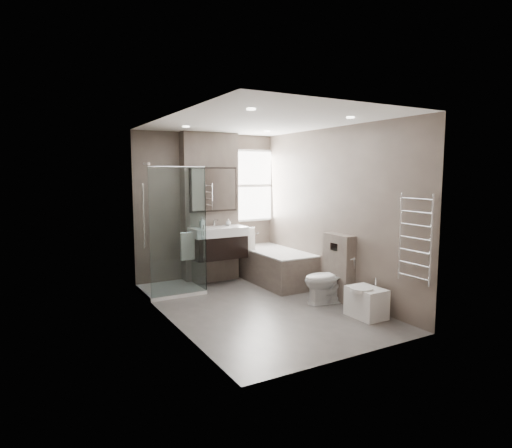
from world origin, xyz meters
TOP-DOWN VIEW (x-y plane):
  - room at (0.00, 0.00)m, footprint 2.70×3.90m
  - vanity_pier at (0.00, 1.77)m, footprint 1.00×0.25m
  - vanity at (0.00, 1.43)m, footprint 0.95×0.47m
  - mirror_cabinet at (0.00, 1.61)m, footprint 0.86×0.08m
  - towel_left at (-0.56, 1.40)m, footprint 0.24×0.06m
  - towel_right at (0.56, 1.40)m, footprint 0.24×0.06m
  - shower_enclosure at (-0.75, 1.35)m, footprint 0.90×0.90m
  - bathtub at (0.92, 1.10)m, footprint 0.75×1.60m
  - window at (0.90, 1.88)m, footprint 0.98×0.06m
  - toilet at (0.97, -0.29)m, footprint 0.75×0.51m
  - cistern_box at (1.21, -0.25)m, footprint 0.19×0.55m
  - bidet at (1.01, -1.05)m, footprint 0.43×0.49m
  - towel_radiator at (1.25, -1.60)m, footprint 0.03×0.49m
  - soap_bottle_a at (-0.26, 1.47)m, footprint 0.08×0.08m
  - soap_bottle_b at (0.25, 1.55)m, footprint 0.09×0.09m

SIDE VIEW (x-z plane):
  - bidet at x=1.01m, z-range -0.05..0.47m
  - bathtub at x=0.92m, z-range 0.03..0.60m
  - toilet at x=0.97m, z-range 0.00..0.71m
  - shower_enclosure at x=-0.75m, z-range -0.51..1.49m
  - cistern_box at x=1.21m, z-range 0.00..1.00m
  - towel_left at x=-0.56m, z-range 0.50..0.94m
  - towel_right at x=0.56m, z-range 0.50..0.94m
  - vanity at x=0.00m, z-range 0.41..1.07m
  - soap_bottle_b at x=0.25m, z-range 1.00..1.12m
  - soap_bottle_a at x=-0.26m, z-range 1.00..1.18m
  - towel_radiator at x=1.25m, z-range 0.57..1.67m
  - room at x=0.00m, z-range -0.05..2.65m
  - vanity_pier at x=0.00m, z-range 0.00..2.60m
  - mirror_cabinet at x=0.00m, z-range 1.25..2.01m
  - window at x=0.90m, z-range 1.01..2.34m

